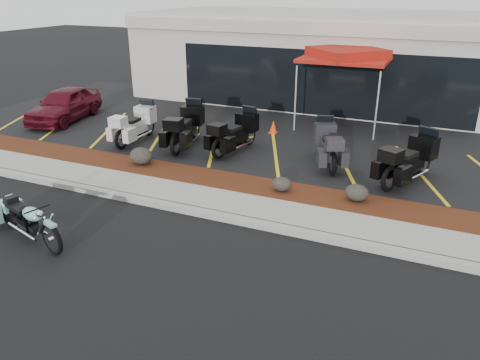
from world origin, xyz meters
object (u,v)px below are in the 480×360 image
at_px(parked_car, 64,104).
at_px(traffic_cone, 273,127).
at_px(hero_cruiser, 51,234).
at_px(touring_white, 148,118).
at_px(popup_canopy, 347,55).

distance_m(parked_car, traffic_cone, 8.37).
relative_size(hero_cruiser, traffic_cone, 5.77).
distance_m(touring_white, traffic_cone, 4.52).
xyz_separation_m(parked_car, traffic_cone, (8.19, 1.67, -0.41)).
height_order(hero_cruiser, touring_white, touring_white).
xyz_separation_m(parked_car, popup_canopy, (10.23, 3.74, 1.98)).
xyz_separation_m(hero_cruiser, parked_car, (-6.80, 7.80, 0.32)).
relative_size(parked_car, traffic_cone, 8.06).
bearing_deg(hero_cruiser, popup_canopy, 89.91).
height_order(touring_white, traffic_cone, touring_white).
distance_m(hero_cruiser, popup_canopy, 12.25).
bearing_deg(hero_cruiser, traffic_cone, 98.11).
relative_size(touring_white, popup_canopy, 0.64).
height_order(parked_car, traffic_cone, parked_car).
bearing_deg(parked_car, traffic_cone, 0.97).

